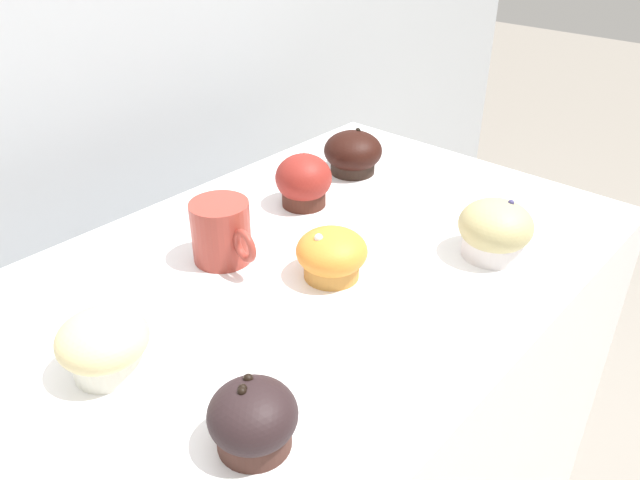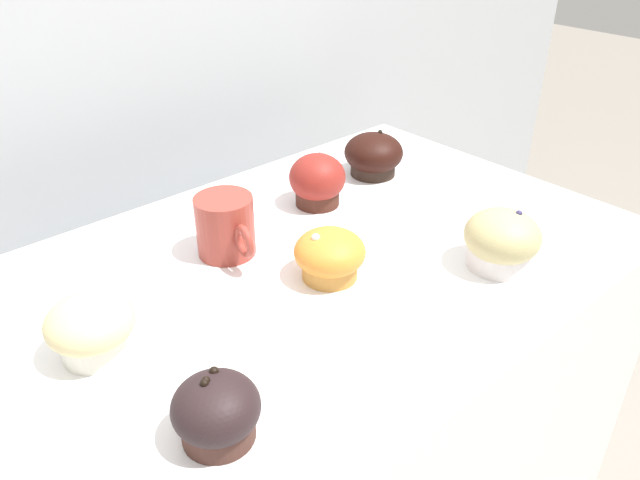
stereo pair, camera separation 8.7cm
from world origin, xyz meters
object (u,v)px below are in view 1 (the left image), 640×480
object	(u,v)px
muffin_back_center	(495,230)
muffin_front_center	(353,153)
coffee_cup	(222,231)
muffin_back_left	(332,254)
muffin_back_right	(253,419)
muffin_front_left	(104,344)
muffin_front_right	(304,182)

from	to	relation	value
muffin_back_center	muffin_front_center	bearing A→B (deg)	74.75
muffin_back_center	coffee_cup	world-z (taller)	coffee_cup
muffin_back_left	muffin_back_center	xyz separation A→B (m)	(0.20, -0.14, 0.01)
muffin_back_right	muffin_front_left	distance (m)	0.20
muffin_back_left	muffin_front_left	world-z (taller)	muffin_front_left
muffin_front_center	muffin_back_center	size ratio (longest dim) A/B	1.01
muffin_back_left	muffin_back_center	size ratio (longest dim) A/B	0.92
muffin_back_right	muffin_back_center	size ratio (longest dim) A/B	0.83
muffin_front_right	muffin_back_left	bearing A→B (deg)	-126.90
muffin_front_left	coffee_cup	size ratio (longest dim) A/B	0.79
muffin_front_center	muffin_back_right	bearing A→B (deg)	-149.54
muffin_front_right	muffin_back_center	bearing A→B (deg)	-78.36
muffin_front_left	muffin_front_center	bearing A→B (deg)	12.46
muffin_front_center	muffin_front_left	size ratio (longest dim) A/B	1.06
muffin_front_left	muffin_back_center	world-z (taller)	muffin_back_center
muffin_front_left	muffin_back_center	size ratio (longest dim) A/B	0.95
muffin_back_right	muffin_back_left	bearing A→B (deg)	26.14
muffin_front_left	muffin_back_center	xyz separation A→B (m)	(0.51, -0.20, 0.00)
muffin_back_right	muffin_front_center	bearing A→B (deg)	30.46
muffin_back_left	muffin_back_center	world-z (taller)	muffin_back_center
muffin_back_left	muffin_back_right	world-z (taller)	muffin_back_right
muffin_back_right	muffin_front_right	distance (m)	0.51
muffin_back_right	coffee_cup	size ratio (longest dim) A/B	0.69
muffin_back_left	muffin_front_center	bearing A→B (deg)	34.27
muffin_back_left	muffin_front_right	world-z (taller)	muffin_front_right
muffin_back_center	coffee_cup	xyz separation A→B (m)	(-0.27, 0.29, 0.01)
muffin_back_left	muffin_front_left	bearing A→B (deg)	168.54
muffin_back_center	coffee_cup	size ratio (longest dim) A/B	0.84
muffin_back_left	muffin_back_right	xyz separation A→B (m)	(-0.28, -0.14, -0.00)
muffin_front_center	muffin_back_center	distance (m)	0.35
coffee_cup	muffin_front_center	bearing A→B (deg)	7.95
muffin_front_center	muffin_front_right	world-z (taller)	muffin_front_right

